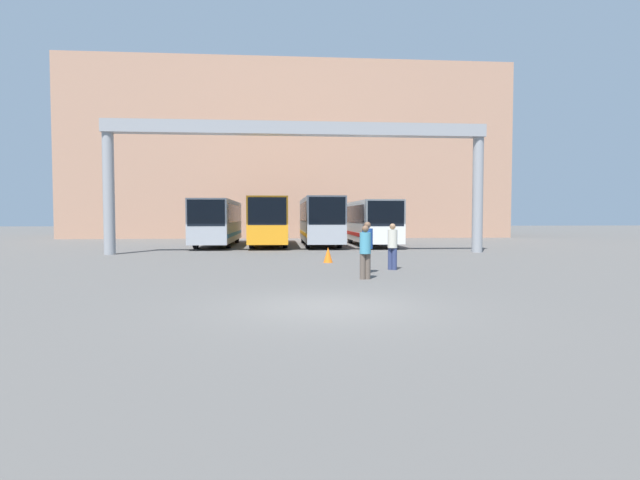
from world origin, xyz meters
The scene contains 11 objects.
ground_plane centered at (0.00, 0.00, 0.00)m, with size 200.00×200.00×0.00m, color #514F4C.
building_backdrop centered at (0.00, 42.11, 8.51)m, with size 43.27×12.00×17.03m.
overhead_gantry centered at (0.00, 16.58, 5.88)m, with size 21.11×0.80×7.27m.
bus_slot_0 centered at (-5.42, 24.62, 1.83)m, with size 2.44×11.59×3.17m.
bus_slot_1 centered at (-1.81, 24.45, 1.91)m, with size 2.53×11.24×3.32m.
bus_slot_2 centered at (1.81, 24.31, 1.93)m, with size 2.45×10.97×3.35m.
bus_slot_3 centered at (5.42, 23.91, 1.80)m, with size 2.49×10.16×3.13m.
pedestrian_far_center centered at (1.72, 4.90, 0.94)m, with size 0.37×0.37×1.77m.
pedestrian_near_left centered at (2.10, 6.63, 0.99)m, with size 0.39×0.39×1.86m.
pedestrian_near_center centered at (3.27, 7.69, 0.95)m, with size 0.37×0.37×1.79m.
traffic_cone centered at (1.08, 10.89, 0.34)m, with size 0.42×0.42×0.69m.
Camera 1 is at (-1.09, -11.22, 2.05)m, focal length 28.00 mm.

